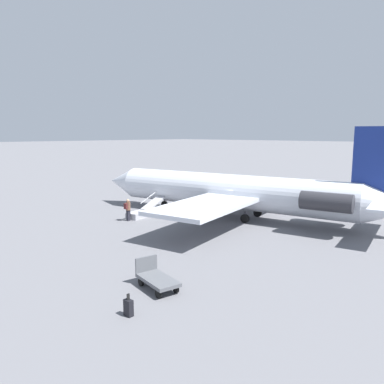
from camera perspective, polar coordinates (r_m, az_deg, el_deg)
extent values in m
plane|color=slate|center=(31.11, 5.60, -3.78)|extent=(600.00, 600.00, 0.00)
cylinder|color=silver|center=(30.71, 5.66, 0.14)|extent=(20.43, 6.44, 2.77)
cone|color=silver|center=(37.39, -10.48, 1.60)|extent=(3.50, 3.23, 2.72)
cube|color=silver|center=(25.39, 1.93, -2.16)|extent=(5.92, 9.18, 0.28)
cube|color=silver|center=(35.44, 11.25, 0.84)|extent=(5.92, 9.18, 0.28)
cylinder|color=#2D2D33|center=(26.14, 19.78, -1.44)|extent=(3.50, 1.84, 1.25)
cylinder|color=#2D2D33|center=(29.91, 21.45, -0.28)|extent=(3.50, 1.84, 1.25)
cylinder|color=black|center=(34.45, -4.20, -1.94)|extent=(0.71, 0.29, 0.69)
cylinder|color=#2D2D33|center=(34.37, -4.21, -1.20)|extent=(0.12, 0.12, 0.22)
cylinder|color=black|center=(29.08, 8.06, -4.03)|extent=(0.71, 0.29, 0.69)
cylinder|color=#2D2D33|center=(28.99, 8.08, -3.16)|extent=(0.12, 0.12, 0.22)
cylinder|color=black|center=(31.32, 9.96, -3.14)|extent=(0.71, 0.29, 0.69)
cylinder|color=#2D2D33|center=(31.23, 9.98, -2.33)|extent=(0.12, 0.12, 0.22)
cube|color=#B2B2B7|center=(30.84, -8.27, -3.47)|extent=(1.41, 1.97, 0.50)
cube|color=#B2B2B7|center=(32.23, -5.97, -1.75)|extent=(1.29, 2.37, 0.86)
cube|color=#B2B2B7|center=(32.42, -6.61, -0.80)|extent=(0.47, 2.19, 0.81)
cube|color=#23232D|center=(29.94, -9.68, -3.54)|extent=(0.25, 0.31, 0.85)
cylinder|color=brown|center=(29.79, -9.71, -2.13)|extent=(0.36, 0.36, 0.65)
sphere|color=tan|center=(29.71, -9.74, -1.28)|extent=(0.24, 0.24, 0.24)
cube|color=#592323|center=(29.59, -10.07, -2.15)|extent=(0.31, 0.23, 0.44)
cube|color=#595B60|center=(16.98, -5.22, -13.18)|extent=(2.38, 1.52, 0.16)
cube|color=#595B60|center=(17.68, -6.98, -10.80)|extent=(0.30, 1.09, 0.70)
cylinder|color=black|center=(17.51, -7.79, -13.45)|extent=(0.38, 0.19, 0.36)
cylinder|color=black|center=(17.90, -5.23, -12.89)|extent=(0.38, 0.19, 0.36)
cylinder|color=black|center=(16.27, -5.17, -15.21)|extent=(0.38, 0.19, 0.36)
cylinder|color=black|center=(16.68, -2.48, -14.53)|extent=(0.38, 0.19, 0.36)
cube|color=black|center=(14.94, -9.65, -17.00)|extent=(0.36, 0.22, 0.64)
cube|color=black|center=(14.75, -9.70, -15.47)|extent=(0.04, 0.12, 0.24)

